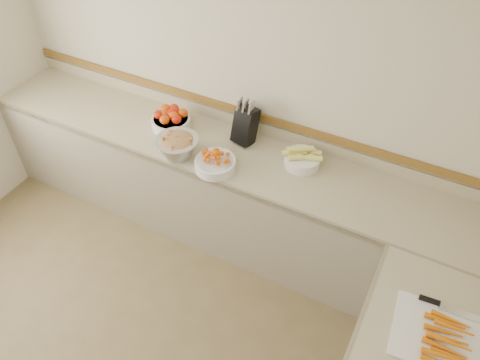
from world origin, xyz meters
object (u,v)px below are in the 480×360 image
at_px(corn_bowl, 302,158).
at_px(cutting_board, 444,338).
at_px(knife_block, 245,124).
at_px(tomato_bowl, 171,119).
at_px(rhubarb_bowl, 178,145).
at_px(cherry_tomato_bowl, 215,163).

relative_size(corn_bowl, cutting_board, 0.54).
bearing_deg(knife_block, corn_bowl, -6.76).
bearing_deg(cutting_board, knife_block, 149.07).
relative_size(tomato_bowl, rhubarb_bowl, 0.98).
height_order(knife_block, corn_bowl, knife_block).
height_order(knife_block, tomato_bowl, knife_block).
distance_m(knife_block, cutting_board, 1.91).
height_order(cherry_tomato_bowl, corn_bowl, cherry_tomato_bowl).
xyz_separation_m(cherry_tomato_bowl, corn_bowl, (0.53, 0.33, 0.00)).
bearing_deg(cherry_tomato_bowl, corn_bowl, 31.57).
bearing_deg(knife_block, rhubarb_bowl, -132.81).
bearing_deg(tomato_bowl, corn_bowl, 2.89).
bearing_deg(corn_bowl, rhubarb_bowl, -158.83).
xyz_separation_m(cherry_tomato_bowl, cutting_board, (1.68, -0.60, -0.03)).
bearing_deg(cutting_board, rhubarb_bowl, 163.28).
bearing_deg(cherry_tomato_bowl, tomato_bowl, 153.84).
xyz_separation_m(cherry_tomato_bowl, rhubarb_bowl, (-0.31, -0.00, 0.04)).
relative_size(cherry_tomato_bowl, rhubarb_bowl, 0.93).
bearing_deg(rhubarb_bowl, corn_bowl, 21.17).
bearing_deg(rhubarb_bowl, tomato_bowl, 131.52).
distance_m(knife_block, tomato_bowl, 0.61).
relative_size(knife_block, cutting_board, 0.69).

